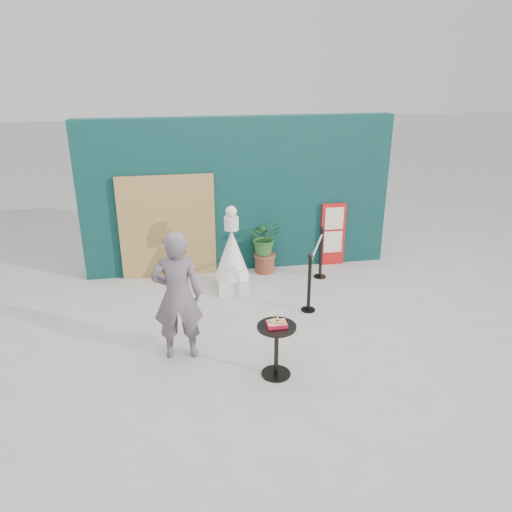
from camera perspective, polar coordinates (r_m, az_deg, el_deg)
name	(u,v)px	position (r m, az deg, el deg)	size (l,w,h in m)	color
ground	(270,348)	(7.51, 1.63, -10.49)	(60.00, 60.00, 0.00)	#ADAAA5
back_wall	(239,196)	(9.78, -2.01, 6.91)	(6.00, 0.30, 3.00)	#0B3333
bamboo_fence	(168,227)	(9.63, -10.07, 3.24)	(1.80, 0.08, 2.00)	tan
woman	(177,296)	(6.98, -8.99, -4.52)	(0.69, 0.45, 1.89)	#65575F
menu_board	(333,234)	(10.27, 8.77, 2.45)	(0.50, 0.07, 1.30)	red
statue	(232,257)	(8.98, -2.76, -0.14)	(0.63, 0.63, 1.61)	white
cafe_table	(276,343)	(6.69, 2.35, -9.86)	(0.52, 0.52, 0.75)	black
food_basket	(277,323)	(6.55, 2.40, -7.69)	(0.26, 0.19, 0.11)	red
planter	(265,242)	(9.79, 1.01, 1.62)	(0.64, 0.55, 1.09)	brown
stanchion_barrier	(316,268)	(9.01, 6.82, -1.33)	(0.84, 1.54, 1.03)	black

